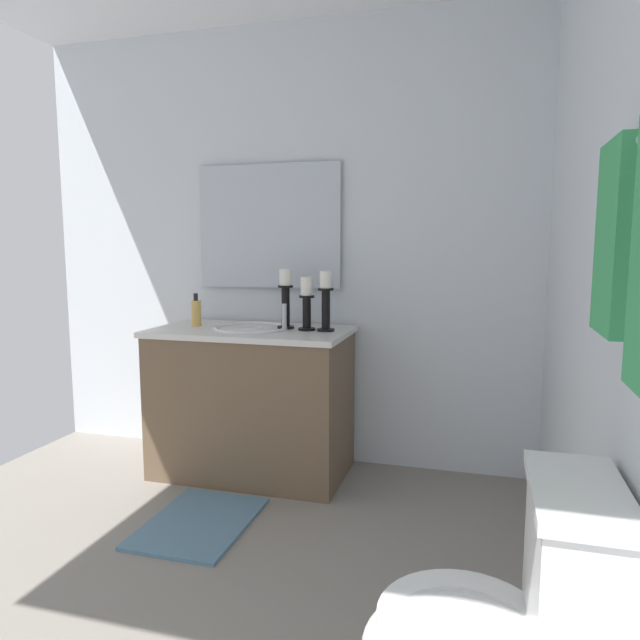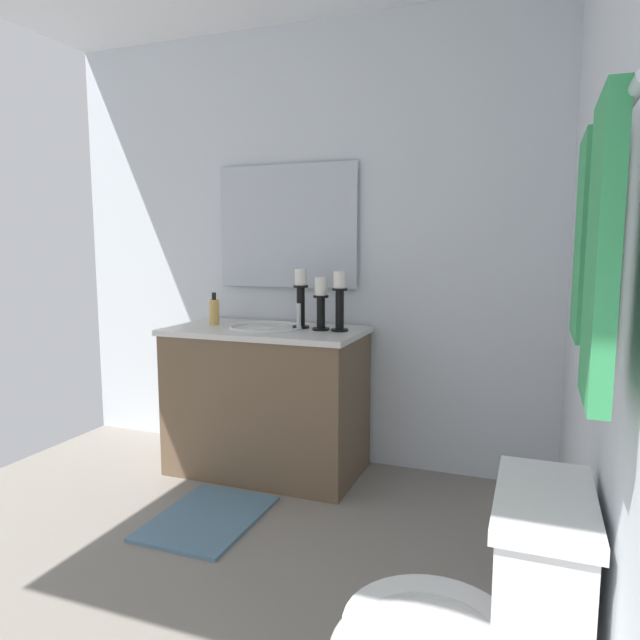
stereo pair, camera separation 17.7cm
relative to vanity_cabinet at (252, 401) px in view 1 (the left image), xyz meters
The scene contains 12 objects.
floor 1.22m from the vanity_cabinet, ahead, with size 2.94×2.93×0.02m, color gray.
wall_back 2.07m from the vanity_cabinet, 52.94° to the left, with size 2.94×0.04×2.45m, color silver.
wall_left 0.89m from the vanity_cabinet, behind, with size 0.04×2.93×2.45m, color silver.
vanity_cabinet is the anchor object (origin of this frame).
sink_basin 0.36m from the vanity_cabinet, 90.00° to the left, with size 0.40×0.40×0.24m.
mirror 0.98m from the vanity_cabinet, behind, with size 0.02×0.84×0.69m, color silver.
candle_holder_tall 0.69m from the vanity_cabinet, 94.38° to the left, with size 0.09×0.09×0.31m.
candle_holder_short 0.62m from the vanity_cabinet, 95.69° to the left, with size 0.09×0.09×0.28m.
candle_holder_mid 0.60m from the vanity_cabinet, 110.55° to the left, with size 0.09×0.09×0.32m.
soap_bottle 0.58m from the vanity_cabinet, 93.41° to the right, with size 0.06×0.06×0.18m.
towel_near_vanity 2.23m from the vanity_cabinet, 44.35° to the left, with size 0.22×0.03×0.40m, color #389E59.
bath_mat 0.74m from the vanity_cabinet, ahead, with size 0.60×0.44×0.02m, color slate.
Camera 1 is at (1.66, 1.13, 1.24)m, focal length 32.17 mm.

